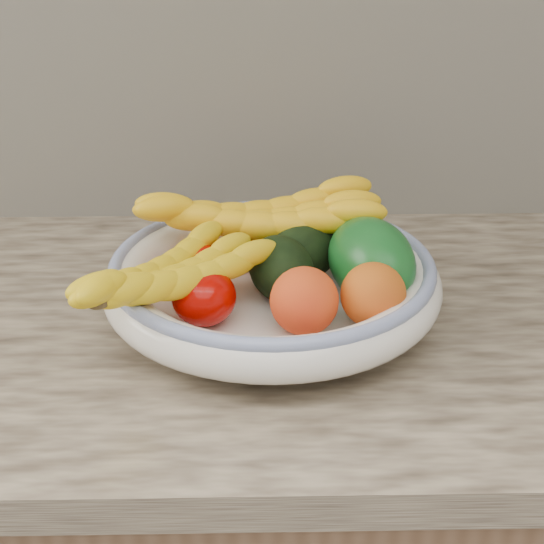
{
  "coord_description": "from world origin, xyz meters",
  "views": [
    {
      "loc": [
        -0.02,
        0.8,
        1.38
      ],
      "look_at": [
        0.0,
        1.66,
        0.96
      ],
      "focal_mm": 55.0,
      "sensor_mm": 36.0,
      "label": 1
    }
  ],
  "objects_px": {
    "fruit_bowl": "(272,281)",
    "green_mango": "(371,261)",
    "banana_bunch_back": "(258,223)",
    "banana_bunch_front": "(169,282)"
  },
  "relations": [
    {
      "from": "fruit_bowl",
      "to": "banana_bunch_front",
      "type": "xyz_separation_m",
      "value": [
        -0.11,
        -0.07,
        0.03
      ]
    },
    {
      "from": "fruit_bowl",
      "to": "green_mango",
      "type": "distance_m",
      "value": 0.12
    },
    {
      "from": "green_mango",
      "to": "banana_bunch_front",
      "type": "xyz_separation_m",
      "value": [
        -0.22,
        -0.06,
        0.01
      ]
    },
    {
      "from": "banana_bunch_back",
      "to": "banana_bunch_front",
      "type": "bearing_deg",
      "value": -128.23
    },
    {
      "from": "fruit_bowl",
      "to": "banana_bunch_back",
      "type": "xyz_separation_m",
      "value": [
        -0.01,
        0.08,
        0.04
      ]
    },
    {
      "from": "banana_bunch_front",
      "to": "green_mango",
      "type": "bearing_deg",
      "value": -33.83
    },
    {
      "from": "green_mango",
      "to": "banana_bunch_back",
      "type": "xyz_separation_m",
      "value": [
        -0.13,
        0.08,
        0.01
      ]
    },
    {
      "from": "green_mango",
      "to": "banana_bunch_front",
      "type": "height_order",
      "value": "green_mango"
    },
    {
      "from": "green_mango",
      "to": "banana_bunch_back",
      "type": "height_order",
      "value": "green_mango"
    },
    {
      "from": "fruit_bowl",
      "to": "banana_bunch_back",
      "type": "height_order",
      "value": "banana_bunch_back"
    }
  ]
}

